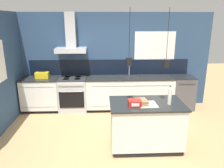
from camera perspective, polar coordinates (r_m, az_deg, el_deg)
The scene contains 12 objects.
ground_plane at distance 4.67m, azimuth 0.29°, elevation -14.54°, with size 16.00×16.00×0.00m, color tan.
wall_back at distance 6.09m, azimuth -1.24°, elevation 6.53°, with size 5.60×2.37×2.60m.
counter_run_left at distance 6.24m, azimuth -18.01°, elevation -2.52°, with size 0.99×0.64×0.91m.
counter_run_sink at distance 6.06m, azimuth 4.59°, elevation -2.30°, with size 2.37×0.64×1.24m.
oven_range at distance 6.06m, azimuth -10.13°, elevation -2.57°, with size 0.75×0.66×0.91m.
dishwasher at distance 6.40m, azimuth 17.76°, elevation -2.07°, with size 0.58×0.65×0.91m.
kitchen_island at distance 4.33m, azimuth 8.80°, elevation -10.43°, with size 1.38×0.84×0.91m.
bottle_on_island at distance 4.11m, azimuth 14.85°, elevation -3.15°, with size 0.07×0.07×0.36m.
book_stack at distance 4.07m, azimuth 7.49°, elevation -4.70°, with size 0.28×0.33×0.08m.
red_supply_box at distance 3.95m, azimuth 5.94°, elevation -4.95°, with size 0.23×0.19×0.12m.
paper_pile at distance 4.07m, azimuth 9.30°, elevation -5.26°, with size 0.34×0.35×0.01m.
yellow_toolbox at distance 6.07m, azimuth -17.78°, elevation 2.20°, with size 0.34×0.18×0.19m.
Camera 1 is at (-0.20, -4.00, 2.40)m, focal length 35.00 mm.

